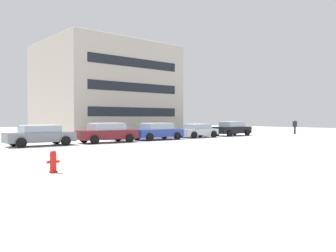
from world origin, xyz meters
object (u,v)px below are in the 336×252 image
object	(u,v)px
fire_hydrant	(53,161)
parked_car_black	(232,128)
parked_car_maroon	(107,133)
pedestrian_crossing	(295,125)
parked_car_gray	(40,135)
parked_car_blue	(157,131)
parked_car_silver	(197,130)

from	to	relation	value
fire_hydrant	parked_car_black	world-z (taller)	parked_car_black
parked_car_maroon	pedestrian_crossing	distance (m)	23.71
parked_car_gray	fire_hydrant	bearing A→B (deg)	-108.71
parked_car_maroon	parked_car_blue	distance (m)	5.03
parked_car_gray	parked_car_black	size ratio (longest dim) A/B	1.04
parked_car_maroon	pedestrian_crossing	xyz separation A→B (m)	(23.60, -2.26, 0.24)
fire_hydrant	parked_car_maroon	size ratio (longest dim) A/B	0.18
parked_car_black	parked_car_silver	bearing A→B (deg)	178.11
parked_car_black	pedestrian_crossing	xyz separation A→B (m)	(8.51, -2.33, 0.23)
parked_car_blue	parked_car_silver	distance (m)	5.03
parked_car_silver	parked_car_black	xyz separation A→B (m)	(5.03, -0.17, 0.09)
fire_hydrant	parked_car_blue	size ratio (longest dim) A/B	0.18
parked_car_gray	pedestrian_crossing	distance (m)	28.74
parked_car_blue	parked_car_black	bearing A→B (deg)	-0.22
fire_hydrant	parked_car_silver	bearing A→B (deg)	31.47
parked_car_silver	parked_car_black	distance (m)	5.03
parked_car_silver	parked_car_black	bearing A→B (deg)	-1.89
parked_car_maroon	parked_car_black	bearing A→B (deg)	0.27
pedestrian_crossing	parked_car_silver	bearing A→B (deg)	169.57
fire_hydrant	parked_car_gray	bearing A→B (deg)	71.29
fire_hydrant	parked_car_silver	size ratio (longest dim) A/B	0.20
fire_hydrant	parked_car_maroon	distance (m)	14.53
parked_car_silver	parked_car_gray	bearing A→B (deg)	179.94
fire_hydrant	pedestrian_crossing	bearing A→B (deg)	15.70
parked_car_maroon	pedestrian_crossing	world-z (taller)	pedestrian_crossing
parked_car_blue	parked_car_black	xyz separation A→B (m)	(10.06, -0.04, 0.03)
parked_car_maroon	parked_car_silver	xyz separation A→B (m)	(10.06, 0.24, -0.08)
parked_car_gray	pedestrian_crossing	xyz separation A→B (m)	(28.63, -2.51, 0.27)
parked_car_silver	pedestrian_crossing	size ratio (longest dim) A/B	2.34
fire_hydrant	parked_car_silver	distance (m)	22.32
parked_car_gray	parked_car_blue	xyz separation A→B (m)	(10.06, -0.14, 0.01)
parked_car_maroon	pedestrian_crossing	size ratio (longest dim) A/B	2.67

